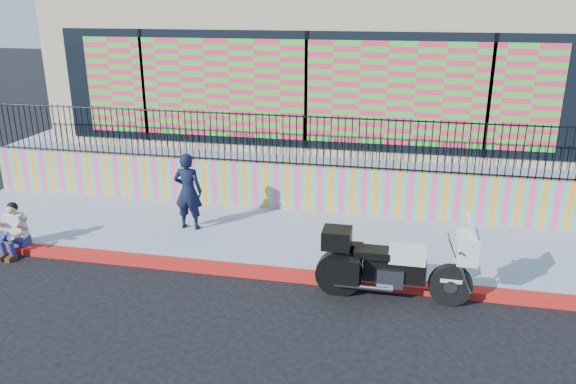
# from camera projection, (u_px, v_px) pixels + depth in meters

# --- Properties ---
(ground) EXTENTS (90.00, 90.00, 0.00)m
(ground) POSITION_uv_depth(u_px,v_px,m) (266.00, 276.00, 10.56)
(ground) COLOR black
(ground) RESTS_ON ground
(red_curb) EXTENTS (16.00, 0.30, 0.15)m
(red_curb) POSITION_uv_depth(u_px,v_px,m) (266.00, 273.00, 10.54)
(red_curb) COLOR #A6240B
(red_curb) RESTS_ON ground
(sidewalk) EXTENTS (16.00, 3.00, 0.15)m
(sidewalk) POSITION_uv_depth(u_px,v_px,m) (284.00, 238.00, 12.06)
(sidewalk) COLOR #8891A3
(sidewalk) RESTS_ON ground
(mural_wall) EXTENTS (16.00, 0.20, 1.10)m
(mural_wall) POSITION_uv_depth(u_px,v_px,m) (299.00, 187.00, 13.34)
(mural_wall) COLOR #FF437D
(mural_wall) RESTS_ON sidewalk
(metal_fence) EXTENTS (15.80, 0.04, 1.20)m
(metal_fence) POSITION_uv_depth(u_px,v_px,m) (299.00, 140.00, 12.96)
(metal_fence) COLOR black
(metal_fence) RESTS_ON mural_wall
(elevated_platform) EXTENTS (16.00, 10.00, 1.25)m
(elevated_platform) POSITION_uv_depth(u_px,v_px,m) (328.00, 140.00, 18.08)
(elevated_platform) COLOR #8891A3
(elevated_platform) RESTS_ON ground
(storefront_building) EXTENTS (14.00, 8.06, 4.00)m
(storefront_building) POSITION_uv_depth(u_px,v_px,m) (329.00, 58.00, 17.03)
(storefront_building) COLOR tan
(storefront_building) RESTS_ON elevated_platform
(police_motorcycle) EXTENTS (2.62, 0.87, 1.63)m
(police_motorcycle) POSITION_uv_depth(u_px,v_px,m) (392.00, 263.00, 9.56)
(police_motorcycle) COLOR black
(police_motorcycle) RESTS_ON ground
(police_officer) EXTENTS (0.62, 0.41, 1.71)m
(police_officer) POSITION_uv_depth(u_px,v_px,m) (188.00, 191.00, 12.13)
(police_officer) COLOR black
(police_officer) RESTS_ON sidewalk
(seated_man) EXTENTS (0.54, 0.71, 1.06)m
(seated_man) POSITION_uv_depth(u_px,v_px,m) (12.00, 234.00, 11.30)
(seated_man) COLOR navy
(seated_man) RESTS_ON ground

